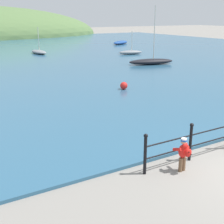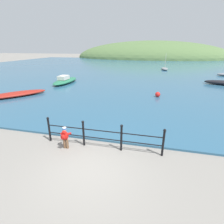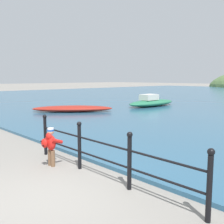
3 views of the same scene
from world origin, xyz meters
The scene contains 8 objects.
water centered at (0.00, 32.00, 0.05)m, with size 80.00×60.00×0.10m, color #2D5B7A.
iron_railing centered at (0.03, 1.50, 0.64)m, with size 5.23×0.12×1.21m.
child_in_coat centered at (-1.49, 1.07, 0.61)m, with size 0.39×0.54×1.00m.
boat_far_left centered at (9.72, 17.13, 0.38)m, with size 4.20×2.13×4.97m.
boat_red_dinghy centered at (12.35, 24.29, 0.33)m, with size 2.79×1.57×2.54m.
boat_white_sailboat centered at (3.72, 29.98, 0.31)m, with size 1.38×3.24×2.93m.
boat_mid_harbor centered at (18.24, 35.74, 0.34)m, with size 4.12×3.39×0.48m.
mooring_buoy centered at (2.42, 10.25, 0.32)m, with size 0.44×0.44×0.44m, color red.
Camera 1 is at (-7.33, -4.80, 4.28)m, focal length 50.00 mm.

